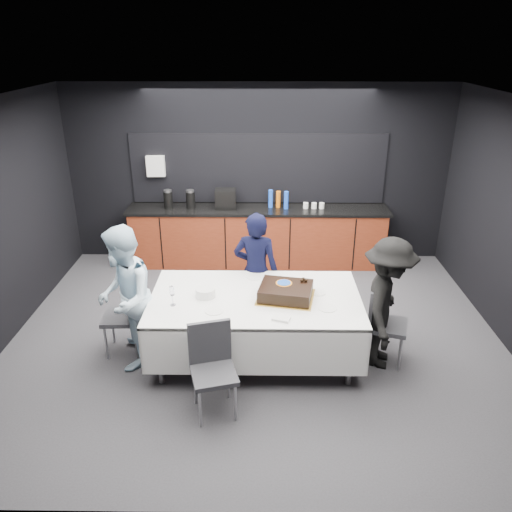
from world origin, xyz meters
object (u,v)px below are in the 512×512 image
Objects in this scene: party_table at (255,308)px; cake_assembly at (286,292)px; champagne_flute at (172,292)px; person_left at (125,298)px; plate_stack at (205,292)px; person_right at (387,304)px; chair_near at (212,362)px; person_center at (256,271)px; chair_left at (128,311)px; chair_right at (381,318)px.

party_table is 0.40m from cake_assembly.
champagne_flute is (-0.88, -0.20, 0.30)m from party_table.
plate_stack is at bearing 89.98° from person_left.
person_right is at bearing 82.45° from person_left.
person_right is at bearing 22.98° from chair_near.
plate_stack is 0.13× the size of person_left.
person_right is (1.43, -0.79, -0.00)m from person_center.
chair_left is 1.44m from chair_near.
party_table is 1.53× the size of person_center.
plate_stack is 0.24× the size of chair_left.
cake_assembly is 1.10m from person_right.
cake_assembly is at bearing 49.27° from chair_near.
cake_assembly is 1.83m from chair_left.
person_left reaches higher than cake_assembly.
person_left reaches higher than chair_right.
champagne_flute is at bearing 109.05° from person_right.
person_left is (0.04, -0.22, 0.28)m from chair_left.
cake_assembly reaches higher than party_table.
person_left reaches higher than champagne_flute.
person_left is (-0.54, 0.08, -0.12)m from champagne_flute.
champagne_flute is 0.24× the size of chair_near.
chair_left and chair_right have the same top height.
person_left is at bearing -175.21° from party_table.
person_left is at bearing -78.68° from chair_left.
person_center reaches higher than party_table.
chair_left is 0.36m from person_left.
person_right reaches higher than plate_stack.
cake_assembly reaches higher than chair_left.
plate_stack is at bearing 103.66° from person_right.
party_table is 2.51× the size of chair_near.
cake_assembly is 0.79m from person_center.
chair_right is at bearing 84.03° from person_left.
party_table is 1.44m from person_right.
champagne_flute is (-0.33, -0.20, 0.11)m from plate_stack.
champagne_flute is at bearing 73.58° from person_left.
chair_right is (2.87, -0.12, 0.00)m from chair_left.
party_table is 3.39× the size of cake_assembly.
plate_stack is at bearing 179.78° from party_table.
chair_right is at bearing 31.26° from person_right.
plate_stack is 0.97× the size of champagne_flute.
person_right reaches higher than chair_left.
chair_near is at bearing -154.74° from chair_right.
chair_near is 0.57× the size of person_left.
person_left is (-1.42, -0.12, 0.17)m from party_table.
person_right is (2.89, -0.20, 0.22)m from chair_left.
plate_stack is (-0.89, 0.02, -0.02)m from cake_assembly.
champagne_flute is 0.15× the size of person_center.
champagne_flute is at bearing -175.55° from chair_right.
cake_assembly is 0.74× the size of chair_right.
cake_assembly reaches higher than chair_right.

